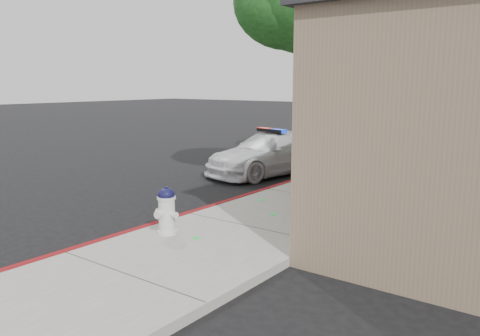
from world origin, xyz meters
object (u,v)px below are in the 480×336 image
Objects in this scene: police_car at (271,153)px; fire_hydrant at (166,210)px; street_tree_far at (434,60)px; street_tree_mid at (390,0)px.

police_car is 5.59× the size of fire_hydrant.
fire_hydrant is 0.18× the size of street_tree_far.
street_tree_far reaches higher than fire_hydrant.
police_car is 7.17m from fire_hydrant.
street_tree_mid is at bearing -86.00° from street_tree_far.
police_car is 0.99× the size of street_tree_far.
police_car is at bearing -139.64° from street_tree_mid.
fire_hydrant is at bearing -90.31° from street_tree_far.
street_tree_mid is (0.58, 9.18, 4.82)m from fire_hydrant.
street_tree_far is (2.28, 9.35, 3.23)m from police_car.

